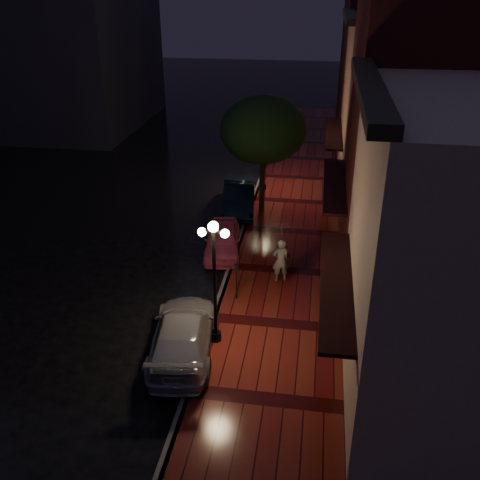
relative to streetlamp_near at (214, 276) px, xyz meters
The scene contains 15 objects.
ground 5.65m from the streetlamp_near, 94.00° to the left, with size 120.00×120.00×0.00m, color black.
sidewalk 5.91m from the streetlamp_near, 69.19° to the left, with size 4.50×60.00×0.15m, color #4B0E0D.
curb 5.61m from the streetlamp_near, 94.00° to the left, with size 0.25×60.00×0.15m, color #595451.
storefront_near 6.92m from the streetlamp_near, ahead, with size 5.00×8.00×8.50m, color gray.
storefront_mid 10.08m from the streetlamp_near, 46.47° to the left, with size 5.00×8.00×11.00m, color #511914.
storefront_far 16.52m from the streetlamp_near, 66.09° to the left, with size 5.00×8.00×9.00m, color #8C5951.
storefront_extra 25.98m from the streetlamp_near, 75.10° to the left, with size 5.00×12.00×10.00m, color #511914.
streetlamp_near is the anchor object (origin of this frame).
streetlamp_far 14.00m from the streetlamp_near, 90.00° to the left, with size 0.96×0.36×4.31m.
street_tree 11.12m from the streetlamp_near, 88.65° to the left, with size 4.16×4.16×5.80m.
pink_car 6.78m from the streetlamp_near, 98.42° to the left, with size 1.50×3.73×1.27m, color #E9607E.
navy_car 11.40m from the streetlamp_near, 94.84° to the left, with size 1.58×4.53×1.49m, color black.
silver_car 2.21m from the streetlamp_near, 147.95° to the right, with size 1.96×4.82×1.40m, color #9C9CA3.
woman_with_umbrella 4.58m from the streetlamp_near, 66.73° to the left, with size 1.04×1.06×2.50m.
parking_meter 3.05m from the streetlamp_near, 84.07° to the left, with size 0.16×0.14×1.45m.
Camera 1 is at (3.31, -19.11, 11.06)m, focal length 40.00 mm.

